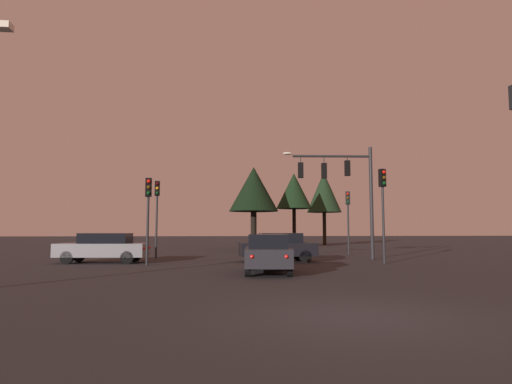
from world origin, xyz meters
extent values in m
plane|color=#262326|center=(0.00, 24.50, 0.00)|extent=(168.00, 168.00, 0.00)
cylinder|color=#232326|center=(6.28, 15.78, 3.26)|extent=(0.20, 0.20, 6.53)
cylinder|color=#232326|center=(4.00, 15.93, 5.98)|extent=(4.57, 0.44, 0.14)
ellipsoid|color=#F4EACC|center=(1.42, 16.09, 6.13)|extent=(0.56, 0.28, 0.16)
cylinder|color=#232326|center=(4.91, 15.87, 5.86)|extent=(0.05, 0.05, 0.25)
cube|color=black|center=(4.91, 15.87, 5.28)|extent=(0.31, 0.26, 0.90)
sphere|color=red|center=(4.92, 16.01, 5.56)|extent=(0.18, 0.18, 0.18)
sphere|color=#56380C|center=(4.92, 16.01, 5.28)|extent=(0.18, 0.18, 0.18)
sphere|color=#0C4219|center=(4.92, 16.01, 5.00)|extent=(0.18, 0.18, 0.18)
cylinder|color=#232326|center=(3.55, 15.96, 5.78)|extent=(0.05, 0.05, 0.41)
cube|color=black|center=(3.55, 15.96, 5.12)|extent=(0.31, 0.26, 0.90)
sphere|color=red|center=(3.56, 16.09, 5.40)|extent=(0.18, 0.18, 0.18)
sphere|color=#56380C|center=(3.56, 16.09, 5.12)|extent=(0.18, 0.18, 0.18)
sphere|color=#0C4219|center=(3.56, 16.09, 4.84)|extent=(0.18, 0.18, 0.18)
cylinder|color=#232326|center=(2.18, 16.04, 5.79)|extent=(0.05, 0.05, 0.38)
cube|color=black|center=(2.18, 16.04, 5.15)|extent=(0.31, 0.26, 0.90)
sphere|color=red|center=(2.19, 16.18, 5.43)|extent=(0.18, 0.18, 0.18)
sphere|color=#56380C|center=(2.19, 16.18, 5.15)|extent=(0.18, 0.18, 0.18)
sphere|color=#0C4219|center=(2.19, 16.18, 4.87)|extent=(0.18, 0.18, 0.18)
cylinder|color=#232326|center=(-6.27, 17.90, 1.87)|extent=(0.12, 0.12, 3.74)
cube|color=black|center=(-6.27, 17.90, 4.19)|extent=(0.33, 0.29, 0.90)
sphere|color=#4C0A0A|center=(-6.25, 17.77, 4.47)|extent=(0.18, 0.18, 0.18)
sphere|color=#F9A319|center=(-6.25, 17.77, 4.19)|extent=(0.18, 0.18, 0.18)
sphere|color=#0C4219|center=(-6.25, 17.77, 3.91)|extent=(0.18, 0.18, 0.18)
cylinder|color=#232326|center=(5.65, 12.49, 1.93)|extent=(0.12, 0.12, 3.86)
cube|color=black|center=(5.65, 12.49, 4.31)|extent=(0.36, 0.32, 0.90)
sphere|color=red|center=(5.70, 12.36, 4.59)|extent=(0.18, 0.18, 0.18)
sphere|color=#56380C|center=(5.70, 12.36, 4.31)|extent=(0.18, 0.18, 0.18)
sphere|color=#0C4219|center=(5.70, 12.36, 4.03)|extent=(0.18, 0.18, 0.18)
cylinder|color=#232326|center=(6.25, 20.15, 1.70)|extent=(0.12, 0.12, 3.40)
cube|color=black|center=(6.25, 20.15, 3.85)|extent=(0.36, 0.32, 0.90)
sphere|color=red|center=(6.21, 20.02, 4.13)|extent=(0.18, 0.18, 0.18)
sphere|color=#56380C|center=(6.21, 20.02, 3.85)|extent=(0.18, 0.18, 0.18)
sphere|color=#0C4219|center=(6.21, 20.02, 3.57)|extent=(0.18, 0.18, 0.18)
cylinder|color=#232326|center=(-5.95, 12.51, 1.64)|extent=(0.12, 0.12, 3.27)
cube|color=black|center=(-5.95, 12.51, 3.72)|extent=(0.34, 0.29, 0.90)
sphere|color=red|center=(-5.92, 12.37, 4.00)|extent=(0.18, 0.18, 0.18)
sphere|color=#56380C|center=(-5.92, 12.37, 3.72)|extent=(0.18, 0.18, 0.18)
sphere|color=#0C4219|center=(-5.92, 12.37, 3.44)|extent=(0.18, 0.18, 0.18)
cube|color=#232328|center=(-0.66, 8.55, 0.66)|extent=(2.09, 4.06, 0.68)
cube|color=black|center=(-0.67, 8.40, 1.26)|extent=(1.68, 2.25, 0.52)
cylinder|color=black|center=(-1.29, 9.91, 0.32)|extent=(0.26, 0.66, 0.64)
cylinder|color=black|center=(0.22, 9.77, 0.32)|extent=(0.26, 0.66, 0.64)
cylinder|color=black|center=(-1.54, 7.34, 0.32)|extent=(0.26, 0.66, 0.64)
cylinder|color=black|center=(-0.03, 7.19, 0.32)|extent=(0.26, 0.66, 0.64)
sphere|color=red|center=(-1.45, 6.65, 0.76)|extent=(0.14, 0.14, 0.14)
sphere|color=red|center=(-0.25, 6.54, 0.76)|extent=(0.14, 0.14, 0.14)
cube|color=black|center=(0.56, 14.46, 0.66)|extent=(4.08, 1.99, 0.68)
cube|color=black|center=(0.71, 14.47, 1.26)|extent=(2.23, 1.65, 0.52)
cylinder|color=black|center=(-0.72, 13.60, 0.32)|extent=(0.65, 0.23, 0.64)
cylinder|color=black|center=(-0.79, 15.22, 0.32)|extent=(0.65, 0.23, 0.64)
cylinder|color=black|center=(1.92, 13.71, 0.32)|extent=(0.65, 0.23, 0.64)
cylinder|color=black|center=(1.85, 15.33, 0.32)|extent=(0.65, 0.23, 0.64)
sphere|color=red|center=(2.60, 13.91, 0.76)|extent=(0.14, 0.14, 0.14)
sphere|color=red|center=(2.55, 15.19, 0.76)|extent=(0.14, 0.14, 0.14)
cube|color=gray|center=(-8.52, 14.50, 0.66)|extent=(4.62, 2.04, 0.68)
cube|color=black|center=(-8.37, 14.48, 1.26)|extent=(2.54, 1.65, 0.52)
cylinder|color=black|center=(-10.05, 13.85, 0.32)|extent=(0.65, 0.25, 0.64)
cylinder|color=black|center=(-9.94, 15.36, 0.32)|extent=(0.65, 0.25, 0.64)
cylinder|color=black|center=(-7.09, 13.63, 0.32)|extent=(0.65, 0.25, 0.64)
cylinder|color=black|center=(-6.98, 15.14, 0.32)|extent=(0.65, 0.25, 0.64)
sphere|color=red|center=(-6.30, 13.73, 0.76)|extent=(0.14, 0.14, 0.14)
sphere|color=red|center=(-6.21, 14.92, 0.76)|extent=(0.14, 0.14, 0.14)
cube|color=#F4EACC|center=(-9.10, 4.48, 7.70)|extent=(0.60, 0.36, 0.20)
cylinder|color=black|center=(0.58, 29.18, 1.66)|extent=(0.52, 0.52, 3.31)
cone|color=black|center=(0.58, 29.18, 5.28)|extent=(4.33, 4.33, 3.93)
cylinder|color=black|center=(9.28, 38.49, 1.82)|extent=(0.40, 0.40, 3.64)
cone|color=black|center=(9.28, 38.49, 5.89)|extent=(3.83, 3.83, 4.51)
cylinder|color=black|center=(4.91, 33.17, 1.88)|extent=(0.35, 0.35, 3.77)
cone|color=black|center=(4.91, 33.17, 5.52)|extent=(3.48, 3.48, 3.50)
camera|label=1|loc=(-2.70, -8.39, 1.69)|focal=30.15mm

